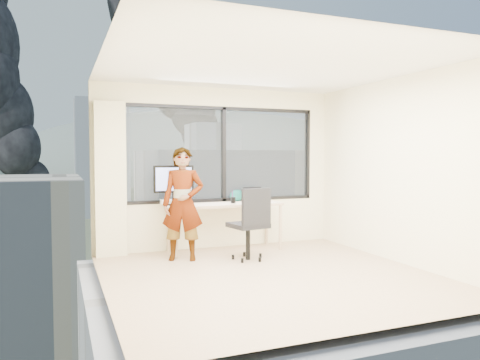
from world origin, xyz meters
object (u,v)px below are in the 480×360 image
monitor (174,185)px  chair (248,223)px  handbag (237,196)px  game_console (172,202)px  desk (225,227)px  laptop (256,195)px  person (183,204)px

monitor → chair: bearing=-39.6°
handbag → game_console: bearing=-171.7°
chair → desk: bearing=86.9°
chair → monitor: monitor is taller
monitor → laptop: (1.34, -0.07, -0.20)m
desk → person: size_ratio=1.11×
monitor → game_console: (0.00, 0.10, -0.27)m
monitor → game_console: bearing=92.9°
chair → game_console: 1.30m
game_console → handbag: handbag is taller
desk → laptop: laptop is taller
monitor → laptop: 1.36m
chair → laptop: bearing=48.8°
handbag → laptop: bearing=-39.9°
laptop → handbag: size_ratio=1.46×
person → game_console: 0.59m
game_console → handbag: size_ratio=1.25×
desk → chair: chair is taller
laptop → desk: bearing=174.0°
person → monitor: bearing=113.0°
game_console → laptop: (1.34, -0.17, 0.07)m
chair → person: bearing=149.4°
game_console → person: bearing=-100.7°
person → laptop: (1.32, 0.42, 0.05)m
desk → game_console: 0.92m
person → chair: bearing=0.6°
chair → monitor: size_ratio=1.74×
desk → person: (-0.78, -0.42, 0.44)m
desk → laptop: 0.72m
person → monitor: (-0.02, 0.49, 0.25)m
desk → laptop: size_ratio=5.04×
person → monitor: person is taller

